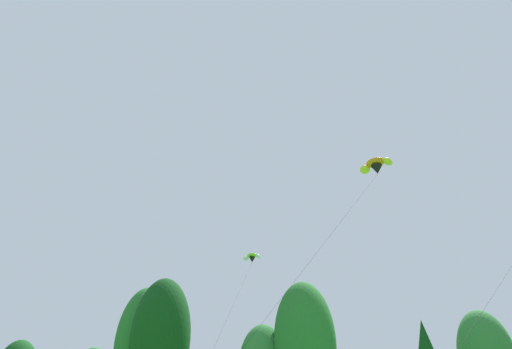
# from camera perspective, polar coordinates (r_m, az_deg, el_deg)

# --- Properties ---
(treeline_tree_c) EXTENTS (5.81, 5.81, 14.87)m
(treeline_tree_c) POSITION_cam_1_polar(r_m,az_deg,el_deg) (49.66, -14.73, -20.89)
(treeline_tree_c) COLOR #472D19
(treeline_tree_c) RESTS_ON ground_plane
(treeline_tree_d) EXTENTS (5.82, 5.82, 14.88)m
(treeline_tree_d) POSITION_cam_1_polar(r_m,az_deg,el_deg) (45.61, -12.55, -20.45)
(treeline_tree_d) COLOR #472D19
(treeline_tree_d) RESTS_ON ground_plane
(treeline_tree_f) EXTENTS (5.39, 5.39, 13.31)m
(treeline_tree_f) POSITION_cam_1_polar(r_m,az_deg,el_deg) (40.32, 6.50, -21.20)
(treeline_tree_f) COLOR #472D19
(treeline_tree_f) RESTS_ON ground_plane
(parafoil_kite_high_lime_white) EXTENTS (3.02, 20.24, 16.34)m
(parafoil_kite_high_lime_white) POSITION_cam_1_polar(r_m,az_deg,el_deg) (47.33, -0.55, -10.96)
(parafoil_kite_high_lime_white) COLOR #93D633
(parafoil_kite_far_orange) EXTENTS (14.26, 19.23, 24.79)m
(parafoil_kite_far_orange) POSITION_cam_1_polar(r_m,az_deg,el_deg) (47.26, 15.62, 1.13)
(parafoil_kite_far_orange) COLOR orange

